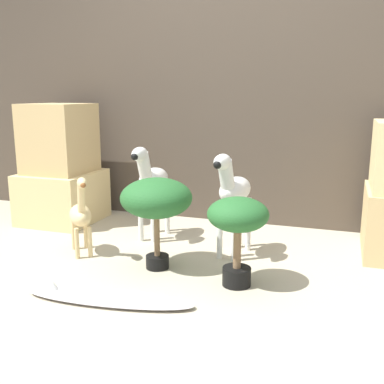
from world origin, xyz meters
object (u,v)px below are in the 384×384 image
zebra_right (233,191)px  zebra_left (151,180)px  potted_palm_back (238,222)px  potted_palm_front (156,200)px  surfboard (108,297)px  giraffe_figurine (81,214)px

zebra_right → zebra_left: bearing=165.4°
zebra_left → potted_palm_back: (0.82, -0.65, -0.08)m
zebra_right → potted_palm_front: (-0.40, -0.37, -0.01)m
zebra_left → surfboard: 1.19m
giraffe_figurine → zebra_left: bearing=55.9°
zebra_right → potted_palm_back: bearing=-72.9°
zebra_right → surfboard: (-0.47, -0.90, -0.44)m
giraffe_figurine → potted_palm_back: bearing=-8.3°
potted_palm_back → potted_palm_front: bearing=169.7°
giraffe_figurine → potted_palm_back: giraffe_figurine is taller
zebra_right → potted_palm_back: size_ratio=1.39×
giraffe_figurine → surfboard: (0.53, -0.60, -0.27)m
zebra_left → surfboard: zebra_left is taller
giraffe_figurine → potted_palm_front: (0.60, -0.07, 0.16)m
potted_palm_back → surfboard: bearing=-144.9°
potted_palm_back → zebra_right: bearing=107.1°
zebra_right → potted_palm_back: zebra_right is taller
zebra_right → surfboard: zebra_right is taller
giraffe_figurine → surfboard: bearing=-48.4°
zebra_right → giraffe_figurine: zebra_right is taller
zebra_right → zebra_left: (-0.68, 0.18, 0.00)m
potted_palm_back → surfboard: potted_palm_back is taller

